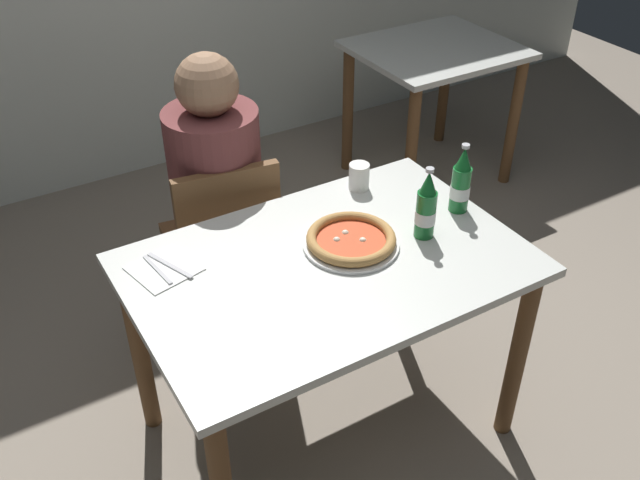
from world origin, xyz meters
TOP-DOWN VIEW (x-y plane):
  - ground_plane at (0.00, 0.00)m, footprint 8.00×8.00m
  - dining_table_main at (0.00, 0.00)m, footprint 1.20×0.80m
  - chair_behind_table at (-0.09, 0.61)m, footprint 0.45×0.45m
  - diner_seated at (-0.08, 0.66)m, footprint 0.34×0.34m
  - dining_table_background at (1.42, 1.27)m, footprint 0.80×0.70m
  - pizza_margherita_near at (0.10, 0.03)m, footprint 0.31×0.31m
  - beer_bottle_left at (0.53, 0.02)m, footprint 0.07×0.07m
  - beer_bottle_center at (0.33, -0.04)m, footprint 0.07×0.07m
  - napkin_with_cutlery at (-0.44, 0.22)m, footprint 0.22×0.22m
  - paper_cup at (0.32, 0.31)m, footprint 0.07×0.07m

SIDE VIEW (x-z plane):
  - ground_plane at x=0.00m, z-range 0.00..0.00m
  - chair_behind_table at x=-0.09m, z-range 0.06..0.91m
  - diner_seated at x=-0.08m, z-range -0.02..1.19m
  - dining_table_background at x=1.42m, z-range 0.22..0.97m
  - dining_table_main at x=0.00m, z-range 0.26..1.01m
  - napkin_with_cutlery at x=-0.44m, z-range 0.75..0.76m
  - pizza_margherita_near at x=0.10m, z-range 0.75..0.79m
  - paper_cup at x=0.32m, z-range 0.75..0.84m
  - beer_bottle_left at x=0.53m, z-range 0.73..0.98m
  - beer_bottle_center at x=0.33m, z-range 0.73..0.98m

